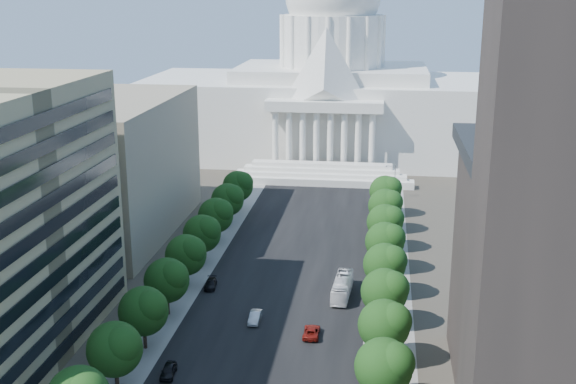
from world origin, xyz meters
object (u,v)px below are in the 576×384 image
at_px(car_dark_a, 168,371).
at_px(car_silver, 255,317).
at_px(car_dark_b, 211,284).
at_px(car_red, 312,332).
at_px(city_bus, 342,287).

bearing_deg(car_dark_a, car_silver, 59.62).
height_order(car_dark_a, car_silver, car_silver).
bearing_deg(car_dark_b, car_silver, -56.81).
xyz_separation_m(car_red, car_dark_b, (-20.30, 16.67, -0.04)).
distance_m(car_dark_b, city_bus, 24.20).
relative_size(car_red, car_dark_b, 1.10).
height_order(car_silver, city_bus, city_bus).
bearing_deg(car_red, car_silver, -22.26).
height_order(car_dark_b, city_bus, city_bus).
relative_size(car_dark_a, car_silver, 0.95).
distance_m(car_silver, car_dark_b, 16.57).
relative_size(car_silver, car_red, 0.91).
relative_size(car_red, city_bus, 0.45).
bearing_deg(car_silver, city_bus, 42.01).
distance_m(car_dark_a, car_dark_b, 31.45).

